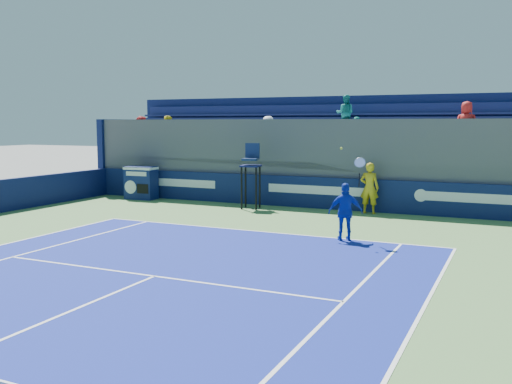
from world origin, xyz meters
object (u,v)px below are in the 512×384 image
at_px(ball_person, 369,188).
at_px(umpire_chair, 251,169).
at_px(tennis_player, 346,212).
at_px(match_clock, 141,182).

height_order(ball_person, umpire_chair, umpire_chair).
bearing_deg(tennis_player, match_clock, 155.25).
xyz_separation_m(match_clock, umpire_chair, (5.39, -0.45, 0.79)).
bearing_deg(tennis_player, ball_person, 96.38).
xyz_separation_m(umpire_chair, tennis_player, (4.91, -4.29, -0.71)).
bearing_deg(tennis_player, umpire_chair, 138.84).
distance_m(ball_person, match_clock, 9.75).
distance_m(ball_person, umpire_chair, 4.45).
relative_size(match_clock, umpire_chair, 0.56).
distance_m(match_clock, umpire_chair, 5.47).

